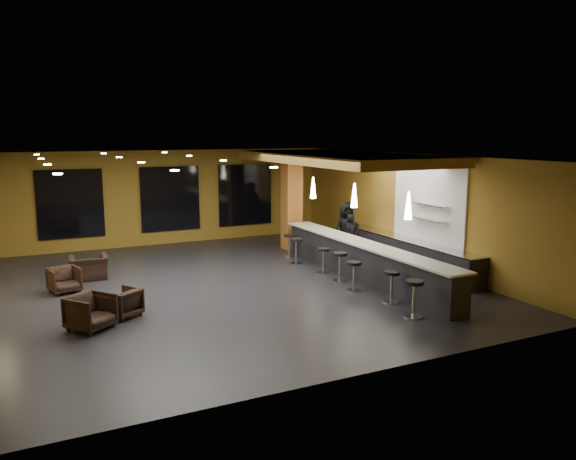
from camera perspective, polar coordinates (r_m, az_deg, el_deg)
name	(u,v)px	position (r m, az deg, el deg)	size (l,w,h in m)	color
floor	(231,286)	(15.68, -5.82, -5.71)	(12.00, 13.00, 0.10)	black
ceiling	(229,155)	(15.11, -6.06, 7.56)	(12.00, 13.00, 0.10)	black
wall_back	(170,197)	(21.51, -11.94, 3.29)	(12.00, 0.10, 3.50)	olive
wall_front	(364,278)	(9.52, 7.75, -4.85)	(12.00, 0.10, 3.50)	olive
wall_right	(409,209)	(18.24, 12.23, 2.11)	(0.10, 13.00, 3.50)	olive
wood_soffit	(338,158)	(17.75, 5.15, 7.31)	(3.60, 8.00, 0.28)	#A2772F
window_left	(70,204)	(20.85, -21.23, 2.48)	(2.20, 0.06, 2.40)	black
window_center	(170,199)	(21.41, -11.86, 3.13)	(2.20, 0.06, 2.40)	black
window_right	(245,195)	(22.32, -4.36, 3.58)	(2.20, 0.06, 2.40)	black
tile_backsplash	(428,205)	(17.38, 14.06, 2.49)	(0.06, 3.20, 2.40)	white
bar_counter	(362,261)	(16.27, 7.57, -3.16)	(0.60, 8.00, 1.00)	black
bar_top	(363,243)	(16.16, 7.61, -1.35)	(0.78, 8.10, 0.05)	silver
prep_counter	(408,254)	(17.83, 12.05, -2.37)	(0.70, 6.00, 0.86)	black
prep_top	(408,239)	(17.74, 12.11, -0.93)	(0.72, 6.00, 0.03)	silver
wall_shelf_lower	(428,219)	(17.19, 14.07, 1.06)	(0.30, 1.50, 0.03)	silver
wall_shelf_upper	(429,204)	(17.13, 14.13, 2.55)	(0.30, 1.50, 0.03)	silver
column	(292,201)	(19.99, 0.37, 3.01)	(0.60, 0.60, 3.50)	#A76025
pendant_0	(408,205)	(14.35, 12.13, 2.45)	(0.20, 0.20, 0.70)	white
pendant_1	(354,195)	(16.37, 6.75, 3.51)	(0.20, 0.20, 0.70)	white
pendant_2	(313,188)	(18.52, 2.57, 4.31)	(0.20, 0.20, 0.70)	white
staff_a	(351,237)	(18.61, 6.44, -0.70)	(0.54, 0.36, 1.49)	black
staff_b	(350,228)	(19.49, 6.29, 0.22)	(0.87, 0.67, 1.78)	black
staff_c	(346,229)	(19.32, 5.89, 0.12)	(0.86, 0.56, 1.77)	black
armchair_a	(91,312)	(12.79, -19.42, -7.87)	(0.81, 0.84, 0.76)	black
armchair_b	(122,303)	(13.42, -16.50, -7.10)	(0.70, 0.72, 0.66)	black
armchair_c	(64,280)	(15.89, -21.77, -4.73)	(0.72, 0.74, 0.67)	black
armchair_d	(88,267)	(17.07, -19.62, -3.60)	(1.04, 0.91, 0.67)	black
bar_stool_0	(414,294)	(13.07, 12.69, -6.35)	(0.44, 0.44, 0.86)	silver
bar_stool_1	(392,283)	(14.08, 10.49, -5.28)	(0.40, 0.40, 0.80)	silver
bar_stool_2	(354,272)	(14.96, 6.72, -4.28)	(0.40, 0.40, 0.79)	silver
bar_stool_3	(340,263)	(15.85, 5.30, -3.35)	(0.42, 0.42, 0.83)	silver
bar_stool_4	(324,257)	(16.73, 3.64, -2.77)	(0.39, 0.39, 0.76)	silver
bar_stool_5	(296,248)	(17.85, 0.84, -1.80)	(0.42, 0.42, 0.83)	silver
bar_stool_6	(289,243)	(18.86, 0.14, -1.28)	(0.39, 0.39, 0.77)	silver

